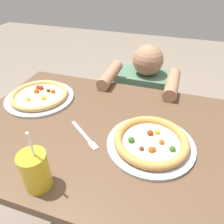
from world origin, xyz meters
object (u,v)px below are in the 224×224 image
object	(u,v)px
drink_cup_colored	(35,171)
pizza_far	(40,96)
pizza_near	(151,142)
diner_seated	(143,112)
fork	(85,136)

from	to	relation	value
drink_cup_colored	pizza_far	bearing A→B (deg)	122.99
pizza_near	diner_seated	xyz separation A→B (m)	(-0.14, 0.69, -0.36)
pizza_near	drink_cup_colored	bearing A→B (deg)	-137.22
pizza_far	diner_seated	bearing A→B (deg)	49.33
drink_cup_colored	diner_seated	bearing A→B (deg)	80.43
drink_cup_colored	diner_seated	distance (m)	1.07
pizza_far	drink_cup_colored	distance (m)	0.54
pizza_near	diner_seated	distance (m)	0.80
drink_cup_colored	pizza_near	bearing A→B (deg)	42.78
drink_cup_colored	fork	size ratio (longest dim) A/B	1.36
fork	diner_seated	world-z (taller)	diner_seated
drink_cup_colored	fork	bearing A→B (deg)	79.77
pizza_far	diner_seated	size ratio (longest dim) A/B	0.38
fork	diner_seated	bearing A→B (deg)	80.67
pizza_near	fork	bearing A→B (deg)	-173.51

